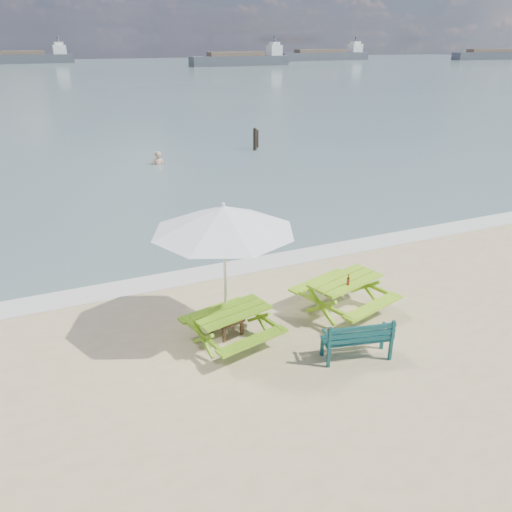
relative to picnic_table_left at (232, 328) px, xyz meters
name	(u,v)px	position (x,y,z in m)	size (l,w,h in m)	color
sea	(51,77)	(1.22, 83.66, -0.34)	(300.00, 300.00, 0.00)	slate
foam_strip	(230,269)	(1.22, 3.26, -0.34)	(22.00, 0.90, 0.01)	silver
picnic_table_left	(232,328)	(0.00, 0.00, 0.00)	(1.84, 1.97, 0.72)	#689D17
picnic_table_right	(344,296)	(2.70, 0.16, 0.04)	(2.12, 2.24, 0.79)	#86BB1C
park_bench	(356,346)	(1.96, -1.41, -0.10)	(1.37, 0.72, 0.80)	#0E3D3D
side_table	(226,325)	(0.02, 0.36, -0.16)	(0.69, 0.69, 0.36)	brown
patio_umbrella	(223,219)	(0.02, 0.36, 2.14)	(3.43, 3.43, 2.74)	silver
beer_bottle	(348,281)	(2.60, -0.09, 0.53)	(0.06, 0.06, 0.25)	brown
swimmer	(159,170)	(2.34, 15.86, -0.60)	(0.68, 0.47, 1.79)	tan
mooring_pilings	(256,141)	(8.12, 17.25, 0.11)	(0.58, 0.78, 1.39)	black
cargo_ships	(286,57)	(62.19, 119.91, 0.84)	(155.13, 37.43, 4.40)	#3C4047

